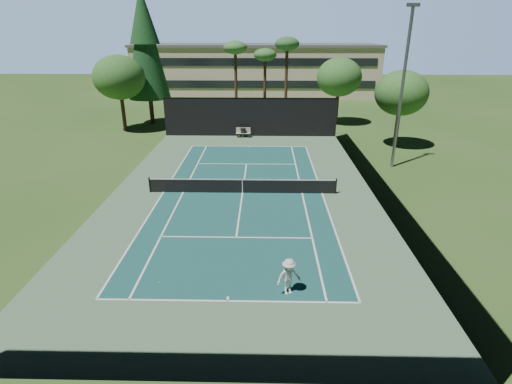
% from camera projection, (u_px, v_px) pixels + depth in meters
% --- Properties ---
extents(ground, '(160.00, 160.00, 0.00)m').
position_uv_depth(ground, '(242.00, 193.00, 27.54)').
color(ground, '#2F501E').
rests_on(ground, ground).
extents(apron_slab, '(18.00, 32.00, 0.01)m').
position_uv_depth(apron_slab, '(242.00, 193.00, 27.54)').
color(apron_slab, '#507252').
rests_on(apron_slab, ground).
extents(court_surface, '(10.97, 23.77, 0.01)m').
position_uv_depth(court_surface, '(242.00, 193.00, 27.54)').
color(court_surface, '#184F4B').
rests_on(court_surface, ground).
extents(court_lines, '(11.07, 23.87, 0.01)m').
position_uv_depth(court_lines, '(242.00, 193.00, 27.54)').
color(court_lines, white).
rests_on(court_lines, ground).
extents(tennis_net, '(12.90, 0.10, 1.10)m').
position_uv_depth(tennis_net, '(242.00, 185.00, 27.33)').
color(tennis_net, black).
rests_on(tennis_net, ground).
extents(fence, '(18.04, 32.05, 4.03)m').
position_uv_depth(fence, '(242.00, 165.00, 26.85)').
color(fence, black).
rests_on(fence, ground).
extents(player, '(1.22, 0.95, 1.66)m').
position_uv_depth(player, '(289.00, 277.00, 16.75)').
color(player, silver).
rests_on(player, ground).
extents(tennis_ball_a, '(0.06, 0.06, 0.06)m').
position_uv_depth(tennis_ball_a, '(159.00, 282.00, 17.74)').
color(tennis_ball_a, '#C0D430').
rests_on(tennis_ball_a, ground).
extents(tennis_ball_b, '(0.07, 0.07, 0.07)m').
position_uv_depth(tennis_ball_b, '(204.00, 185.00, 28.92)').
color(tennis_ball_b, '#C3CF2F').
rests_on(tennis_ball_b, ground).
extents(tennis_ball_c, '(0.06, 0.06, 0.06)m').
position_uv_depth(tennis_ball_c, '(269.00, 182.00, 29.37)').
color(tennis_ball_c, yellow).
rests_on(tennis_ball_c, ground).
extents(tennis_ball_d, '(0.06, 0.06, 0.06)m').
position_uv_depth(tennis_ball_d, '(164.00, 173.00, 31.35)').
color(tennis_ball_d, '#D0E935').
rests_on(tennis_ball_d, ground).
extents(park_bench, '(1.50, 0.45, 1.02)m').
position_uv_depth(park_bench, '(243.00, 132.00, 41.69)').
color(park_bench, beige).
rests_on(park_bench, ground).
extents(trash_bin, '(0.56, 0.56, 0.95)m').
position_uv_depth(trash_bin, '(243.00, 133.00, 41.69)').
color(trash_bin, black).
rests_on(trash_bin, ground).
extents(pine_tree, '(4.80, 4.80, 15.00)m').
position_uv_depth(pine_tree, '(145.00, 39.00, 44.56)').
color(pine_tree, '#4A2E1F').
rests_on(pine_tree, ground).
extents(palm_a, '(2.80, 2.80, 9.32)m').
position_uv_depth(palm_a, '(235.00, 51.00, 46.73)').
color(palm_a, '#432C1C').
rests_on(palm_a, ground).
extents(palm_b, '(2.80, 2.80, 8.42)m').
position_uv_depth(palm_b, '(265.00, 57.00, 48.82)').
color(palm_b, '#43291D').
rests_on(palm_b, ground).
extents(palm_c, '(2.80, 2.80, 9.77)m').
position_uv_depth(palm_c, '(287.00, 47.00, 45.53)').
color(palm_c, '#422B1C').
rests_on(palm_c, ground).
extents(decid_tree_a, '(5.12, 5.12, 7.62)m').
position_uv_depth(decid_tree_a, '(339.00, 77.00, 45.68)').
color(decid_tree_a, '#41281B').
rests_on(decid_tree_a, ground).
extents(decid_tree_b, '(4.80, 4.80, 7.14)m').
position_uv_depth(decid_tree_b, '(401.00, 93.00, 36.47)').
color(decid_tree_b, '#43291D').
rests_on(decid_tree_b, ground).
extents(decid_tree_c, '(5.44, 5.44, 8.09)m').
position_uv_depth(decid_tree_c, '(119.00, 78.00, 42.32)').
color(decid_tree_c, '#4D2F21').
rests_on(decid_tree_c, ground).
extents(campus_building, '(40.50, 12.50, 8.30)m').
position_uv_depth(campus_building, '(256.00, 69.00, 68.55)').
color(campus_building, beige).
rests_on(campus_building, ground).
extents(light_pole, '(0.90, 0.25, 12.22)m').
position_uv_depth(light_pole, '(402.00, 86.00, 30.43)').
color(light_pole, gray).
rests_on(light_pole, ground).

